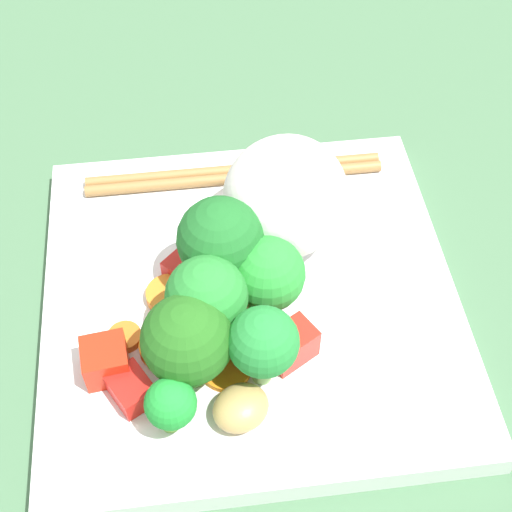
{
  "coord_description": "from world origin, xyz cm",
  "views": [
    {
      "loc": [
        -26.95,
        2.84,
        39.03
      ],
      "look_at": [
        1.14,
        -0.49,
        3.8
      ],
      "focal_mm": 51.28,
      "sensor_mm": 36.0,
      "label": 1
    }
  ],
  "objects_px": {
    "rice_mound": "(285,197)",
    "chopstick_pair": "(230,175)",
    "square_plate": "(250,299)",
    "broccoli_floret_5": "(267,274)",
    "carrot_slice_3": "(125,337)"
  },
  "relations": [
    {
      "from": "square_plate",
      "to": "broccoli_floret_5",
      "type": "relative_size",
      "value": 4.67
    },
    {
      "from": "carrot_slice_3",
      "to": "broccoli_floret_5",
      "type": "bearing_deg",
      "value": -80.44
    },
    {
      "from": "carrot_slice_3",
      "to": "chopstick_pair",
      "type": "xyz_separation_m",
      "value": [
        0.13,
        -0.08,
        0.0
      ]
    },
    {
      "from": "rice_mound",
      "to": "broccoli_floret_5",
      "type": "relative_size",
      "value": 1.51
    },
    {
      "from": "rice_mound",
      "to": "chopstick_pair",
      "type": "bearing_deg",
      "value": 28.33
    },
    {
      "from": "carrot_slice_3",
      "to": "chopstick_pair",
      "type": "bearing_deg",
      "value": -30.56
    },
    {
      "from": "chopstick_pair",
      "to": "square_plate",
      "type": "bearing_deg",
      "value": 91.76
    },
    {
      "from": "rice_mound",
      "to": "chopstick_pair",
      "type": "height_order",
      "value": "rice_mound"
    },
    {
      "from": "rice_mound",
      "to": "square_plate",
      "type": "bearing_deg",
      "value": 147.67
    },
    {
      "from": "square_plate",
      "to": "chopstick_pair",
      "type": "bearing_deg",
      "value": 1.95
    },
    {
      "from": "rice_mound",
      "to": "chopstick_pair",
      "type": "relative_size",
      "value": 0.4
    },
    {
      "from": "carrot_slice_3",
      "to": "chopstick_pair",
      "type": "distance_m",
      "value": 0.15
    },
    {
      "from": "broccoli_floret_5",
      "to": "square_plate",
      "type": "bearing_deg",
      "value": 34.8
    },
    {
      "from": "square_plate",
      "to": "chopstick_pair",
      "type": "relative_size",
      "value": 1.23
    },
    {
      "from": "square_plate",
      "to": "rice_mound",
      "type": "relative_size",
      "value": 3.1
    }
  ]
}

